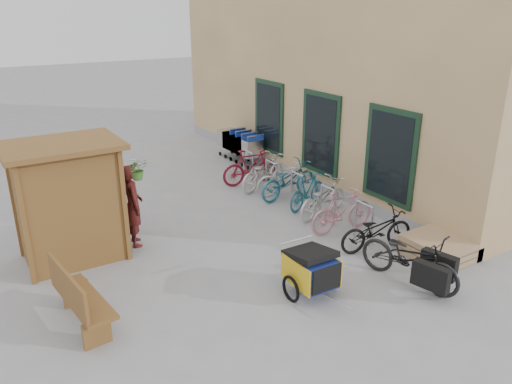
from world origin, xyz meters
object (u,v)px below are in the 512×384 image
child_trailer (311,268)px  person_kiosk (133,206)px  bike_2 (323,198)px  cargo_bike (411,259)px  bike_0 (376,230)px  bike_5 (285,179)px  kiosk (62,187)px  pallet_stack (437,248)px  bike_6 (263,172)px  bike_3 (307,191)px  bike_1 (342,211)px  shopping_carts (239,142)px  bike_7 (250,167)px  bench (78,297)px  bike_4 (288,180)px

child_trailer → person_kiosk: 4.08m
bike_2 → cargo_bike: bearing=154.2°
person_kiosk → bike_0: 5.11m
bike_5 → bike_0: bearing=-165.6°
kiosk → pallet_stack: size_ratio=2.08×
bike_5 → bike_6: (-0.17, 0.81, 0.00)m
cargo_bike → bike_3: 4.01m
kiosk → cargo_bike: (5.03, -4.27, -1.04)m
bike_1 → bike_2: bearing=-8.8°
kiosk → pallet_stack: (6.28, -3.87, -1.34)m
kiosk → shopping_carts: bearing=32.8°
pallet_stack → bike_7: bearing=98.4°
bike_0 → bike_6: bike_6 is taller
shopping_carts → bike_2: shopping_carts is taller
shopping_carts → bike_5: size_ratio=1.31×
pallet_stack → bench: bench is taller
shopping_carts → bike_3: 4.41m
bike_5 → bike_7: (-0.29, 1.30, 0.04)m
child_trailer → bike_1: (2.21, 1.72, -0.01)m
bike_6 → child_trailer: bearing=137.0°
kiosk → bike_3: (5.71, -0.32, -1.11)m
kiosk → bench: 2.64m
bike_0 → bike_6: (0.04, 4.40, 0.03)m
bike_1 → pallet_stack: bearing=-154.8°
cargo_bike → bike_7: bearing=73.9°
bike_4 → kiosk: bearing=87.0°
bench → bike_4: size_ratio=0.89×
person_kiosk → bike_0: size_ratio=1.06×
bike_0 → cargo_bike: bearing=171.3°
kiosk → bike_5: 5.84m
cargo_bike → bike_7: 6.24m
bench → bike_3: bench is taller
bench → bike_1: bench is taller
pallet_stack → kiosk: bearing=148.3°
bench → cargo_bike: (5.44, -1.87, -0.01)m
bike_0 → bike_7: size_ratio=0.98×
kiosk → cargo_bike: 6.68m
person_kiosk → bike_5: (4.38, 0.68, -0.41)m
bike_0 → bike_2: 2.02m
kiosk → bike_0: 6.33m
child_trailer → bike_0: bearing=17.3°
person_kiosk → bike_0: person_kiosk is taller
bike_5 → bike_7: bearing=30.4°
bike_5 → person_kiosk: bearing=116.6°
bench → bike_4: (6.11, 2.90, -0.03)m
bench → bike_1: bearing=-1.3°
bike_0 → bike_6: bearing=10.0°
pallet_stack → bike_4: bike_4 is taller
bike_6 → bike_7: size_ratio=1.05×
bench → bike_1: size_ratio=1.01×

